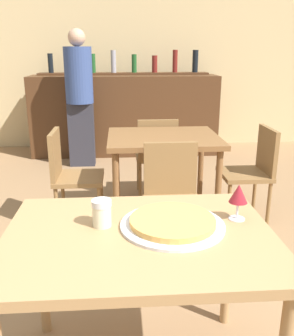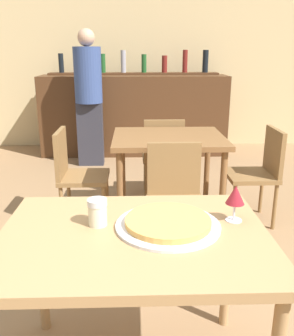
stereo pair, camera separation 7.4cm
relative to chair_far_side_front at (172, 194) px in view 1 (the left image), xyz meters
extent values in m
cube|color=#D1B784|center=(-0.28, 3.41, 0.92)|extent=(8.00, 0.05, 2.80)
cube|color=#A87F51|center=(-0.28, -1.07, 0.24)|extent=(1.09, 0.80, 0.04)
cylinder|color=#A87F51|center=(-0.77, -0.73, -0.13)|extent=(0.05, 0.05, 0.69)
cylinder|color=#A87F51|center=(0.20, -0.73, -0.13)|extent=(0.05, 0.05, 0.69)
cube|color=brown|center=(0.00, 0.56, 0.27)|extent=(0.90, 0.76, 0.04)
cylinder|color=brown|center=(-0.39, 0.23, -0.11)|extent=(0.05, 0.05, 0.73)
cylinder|color=brown|center=(0.39, 0.23, -0.11)|extent=(0.05, 0.05, 0.73)
cylinder|color=brown|center=(-0.39, 0.88, -0.11)|extent=(0.05, 0.05, 0.73)
cylinder|color=brown|center=(0.39, 0.88, -0.11)|extent=(0.05, 0.05, 0.73)
cube|color=#4C2D19|center=(-0.28, 2.91, 0.08)|extent=(2.60, 0.56, 1.10)
cube|color=#4C2D19|center=(-0.28, 3.05, 0.64)|extent=(2.39, 0.24, 0.03)
cylinder|color=black|center=(-1.30, 3.05, 0.79)|extent=(0.07, 0.07, 0.26)
cylinder|color=#5B3314|center=(-1.01, 3.05, 0.77)|extent=(0.09, 0.09, 0.22)
cylinder|color=#1E5123|center=(-0.72, 3.05, 0.79)|extent=(0.08, 0.08, 0.26)
cylinder|color=#9999A3|center=(-0.43, 3.05, 0.81)|extent=(0.07, 0.07, 0.30)
cylinder|color=#1E5123|center=(-0.14, 3.05, 0.78)|extent=(0.07, 0.07, 0.25)
cylinder|color=maroon|center=(0.15, 3.05, 0.77)|extent=(0.08, 0.08, 0.23)
cylinder|color=maroon|center=(0.44, 3.05, 0.81)|extent=(0.07, 0.07, 0.31)
cylinder|color=black|center=(0.73, 3.05, 0.81)|extent=(0.08, 0.08, 0.31)
cube|color=olive|center=(0.00, -0.08, -0.06)|extent=(0.40, 0.40, 0.04)
cube|color=olive|center=(0.00, 0.11, 0.15)|extent=(0.38, 0.04, 0.38)
cylinder|color=olive|center=(-0.17, -0.25, -0.28)|extent=(0.03, 0.03, 0.40)
cylinder|color=olive|center=(0.17, -0.25, -0.28)|extent=(0.03, 0.03, 0.40)
cylinder|color=olive|center=(-0.17, 0.09, -0.28)|extent=(0.03, 0.03, 0.40)
cylinder|color=olive|center=(0.17, 0.09, -0.28)|extent=(0.03, 0.03, 0.40)
cube|color=olive|center=(0.00, 1.19, -0.06)|extent=(0.40, 0.40, 0.04)
cube|color=olive|center=(0.00, 1.00, 0.15)|extent=(0.38, 0.04, 0.38)
cylinder|color=olive|center=(0.17, 1.36, -0.28)|extent=(0.03, 0.03, 0.40)
cylinder|color=olive|center=(-0.17, 1.36, -0.28)|extent=(0.03, 0.03, 0.40)
cylinder|color=olive|center=(0.17, 1.02, -0.28)|extent=(0.03, 0.03, 0.40)
cylinder|color=olive|center=(-0.17, 1.02, -0.28)|extent=(0.03, 0.03, 0.40)
cube|color=olive|center=(-0.70, 0.56, -0.06)|extent=(0.40, 0.40, 0.04)
cube|color=olive|center=(-0.88, 0.56, 0.15)|extent=(0.04, 0.38, 0.38)
cylinder|color=olive|center=(-0.53, 0.39, -0.28)|extent=(0.03, 0.03, 0.40)
cylinder|color=olive|center=(-0.53, 0.73, -0.28)|extent=(0.03, 0.03, 0.40)
cylinder|color=olive|center=(-0.87, 0.39, -0.28)|extent=(0.03, 0.03, 0.40)
cylinder|color=olive|center=(-0.87, 0.73, -0.28)|extent=(0.03, 0.03, 0.40)
cube|color=olive|center=(0.70, 0.56, -0.06)|extent=(0.40, 0.40, 0.04)
cube|color=olive|center=(0.88, 0.56, 0.15)|extent=(0.04, 0.38, 0.38)
cylinder|color=olive|center=(0.53, 0.73, -0.28)|extent=(0.03, 0.03, 0.40)
cylinder|color=olive|center=(0.53, 0.39, -0.28)|extent=(0.03, 0.03, 0.40)
cylinder|color=olive|center=(0.87, 0.73, -0.28)|extent=(0.03, 0.03, 0.40)
cylinder|color=olive|center=(0.87, 0.39, -0.28)|extent=(0.03, 0.03, 0.40)
cylinder|color=silver|center=(-0.14, -1.02, 0.26)|extent=(0.43, 0.43, 0.01)
cylinder|color=gold|center=(-0.14, -1.02, 0.28)|extent=(0.36, 0.36, 0.02)
cylinder|color=beige|center=(-0.43, -0.99, 0.30)|extent=(0.08, 0.08, 0.09)
cylinder|color=silver|center=(-0.43, -0.99, 0.36)|extent=(0.08, 0.08, 0.03)
cube|color=#2D2D38|center=(-0.85, 2.33, -0.07)|extent=(0.32, 0.18, 0.81)
cylinder|color=#33477F|center=(-0.85, 2.33, 0.67)|extent=(0.34, 0.34, 0.67)
sphere|color=tan|center=(-0.85, 2.33, 1.11)|extent=(0.21, 0.21, 0.21)
cylinder|color=silver|center=(0.15, -0.97, 0.26)|extent=(0.07, 0.07, 0.00)
cylinder|color=silver|center=(0.15, -0.97, 0.30)|extent=(0.01, 0.01, 0.07)
cone|color=maroon|center=(0.15, -0.97, 0.38)|extent=(0.08, 0.08, 0.08)
camera|label=1|loc=(-0.35, -2.42, 0.95)|focal=40.00mm
camera|label=2|loc=(-0.28, -2.42, 0.95)|focal=40.00mm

